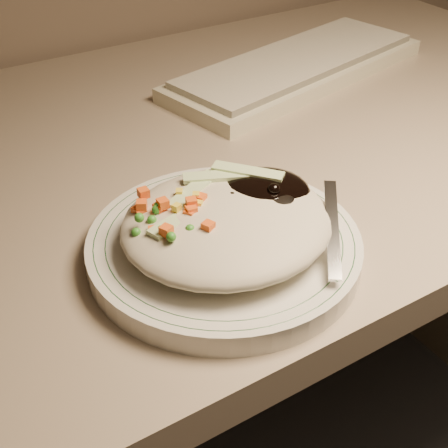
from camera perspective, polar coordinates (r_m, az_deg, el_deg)
desk at (r=0.87m, az=-4.49°, el=-4.58°), size 1.40×0.70×0.74m
plate at (r=0.57m, az=-0.00°, el=-2.11°), size 0.25×0.25×0.02m
plate_rim at (r=0.57m, az=-0.00°, el=-1.31°), size 0.24×0.24×0.00m
meal at (r=0.55m, az=0.42°, el=0.57°), size 0.21×0.19×0.05m
keyboard at (r=0.95m, az=6.69°, el=14.07°), size 0.44×0.23×0.03m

